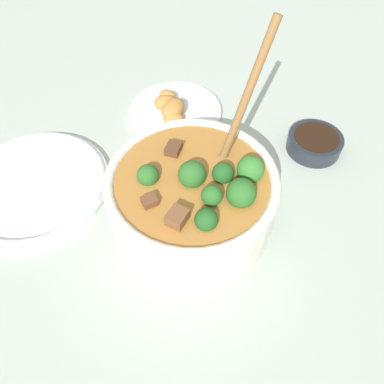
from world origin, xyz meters
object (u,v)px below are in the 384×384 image
Objects in this scene: food_plate at (174,110)px; condiment_bowl at (315,142)px; stew_bowl at (193,195)px; empty_plate at (34,185)px.

condiment_bowl is at bearing 153.66° from food_plate.
stew_bowl is 1.54× the size of food_plate.
stew_bowl is 1.13× the size of empty_plate.
stew_bowl is at bearing 92.46° from food_plate.
stew_bowl is 0.28m from condiment_bowl.
food_plate reaches higher than condiment_bowl.
condiment_bowl reaches higher than empty_plate.
stew_bowl is 0.28m from empty_plate.
food_plate reaches higher than empty_plate.
food_plate is at bearing -87.54° from stew_bowl.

